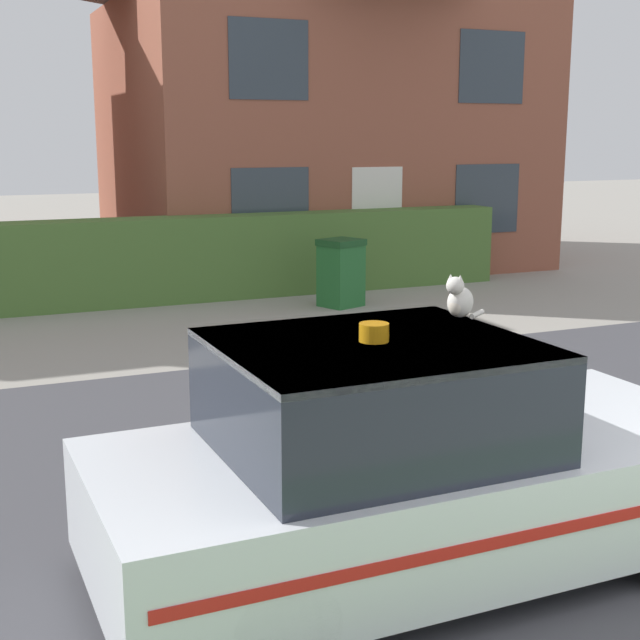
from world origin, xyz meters
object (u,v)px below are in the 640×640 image
at_px(house_right, 314,75).
at_px(wheelie_bin, 341,273).
at_px(cat, 459,300).
at_px(police_car, 411,465).

relative_size(house_right, wheelie_bin, 7.85).
relative_size(cat, wheelie_bin, 0.30).
xyz_separation_m(cat, wheelie_bin, (2.99, 8.15, -1.17)).
xyz_separation_m(police_car, cat, (0.27, -0.07, 1.02)).
bearing_deg(cat, house_right, -145.73).
height_order(police_car, wheelie_bin, police_car).
height_order(cat, house_right, house_right).
relative_size(police_car, cat, 12.96).
relative_size(police_car, wheelie_bin, 3.85).
bearing_deg(cat, wheelie_bin, -146.34).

